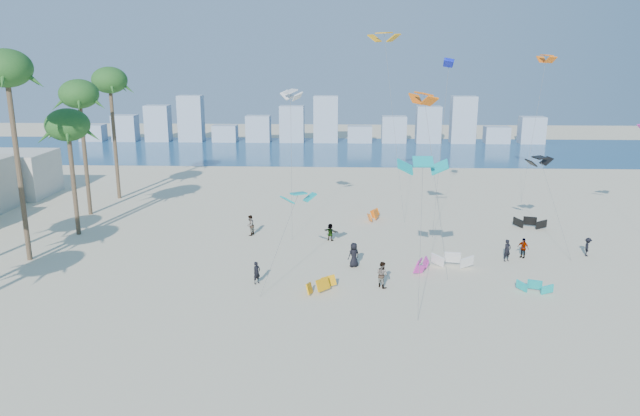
{
  "coord_description": "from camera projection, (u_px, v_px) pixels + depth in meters",
  "views": [
    {
      "loc": [
        4.81,
        -28.82,
        16.08
      ],
      "look_at": [
        3.0,
        16.0,
        4.5
      ],
      "focal_mm": 34.04,
      "sensor_mm": 36.0,
      "label": 1
    }
  ],
  "objects": [
    {
      "name": "distant_skyline",
      "position": [
        312.0,
        125.0,
        110.7
      ],
      "size": [
        85.0,
        3.0,
        8.4
      ],
      "color": "#9EADBF",
      "rests_on": "ground"
    },
    {
      "name": "kitesurfers_far",
      "position": [
        394.0,
        241.0,
        50.37
      ],
      "size": [
        29.11,
        8.96,
        1.92
      ],
      "color": "black",
      "rests_on": "ground"
    },
    {
      "name": "grounded_kites",
      "position": [
        443.0,
        249.0,
        49.43
      ],
      "size": [
        22.03,
        21.78,
        1.03
      ],
      "color": "orange",
      "rests_on": "ground"
    },
    {
      "name": "ocean",
      "position": [
        316.0,
        151.0,
        101.75
      ],
      "size": [
        220.0,
        220.0,
        0.0
      ],
      "primitive_type": "plane",
      "color": "navy",
      "rests_on": "ground"
    },
    {
      "name": "flying_kites",
      "position": [
        464.0,
        99.0,
        50.92
      ],
      "size": [
        34.18,
        35.4,
        18.47
      ],
      "color": "#0DA2A4",
      "rests_on": "ground"
    },
    {
      "name": "ground",
      "position": [
        251.0,
        365.0,
        32.09
      ],
      "size": [
        220.0,
        220.0,
        0.0
      ],
      "primitive_type": "plane",
      "color": "beige",
      "rests_on": "ground"
    },
    {
      "name": "kitesurfer_near",
      "position": [
        257.0,
        273.0,
        43.18
      ],
      "size": [
        0.69,
        0.71,
        1.63
      ],
      "primitive_type": "imported",
      "rotation": [
        0.0,
        0.0,
        0.85
      ],
      "color": "black",
      "rests_on": "ground"
    },
    {
      "name": "kitesurfer_mid",
      "position": [
        382.0,
        274.0,
        42.51
      ],
      "size": [
        1.12,
        1.15,
        1.87
      ],
      "primitive_type": "imported",
      "rotation": [
        0.0,
        0.0,
        2.26
      ],
      "color": "gray",
      "rests_on": "ground"
    }
  ]
}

